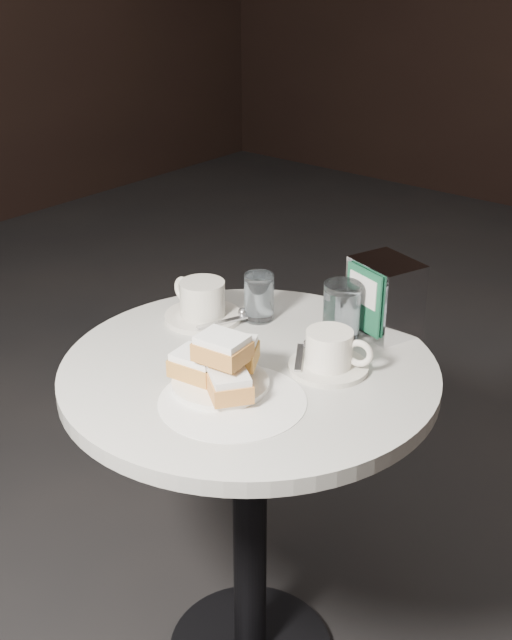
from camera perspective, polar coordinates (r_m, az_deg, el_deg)
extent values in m
cylinder|color=black|center=(1.70, -0.44, -14.50)|extent=(0.07, 0.07, 0.70)
cylinder|color=silver|center=(1.49, -0.49, -3.73)|extent=(0.70, 0.70, 0.03)
cylinder|color=white|center=(1.37, -1.69, -5.77)|extent=(0.28, 0.28, 0.00)
cylinder|color=white|center=(1.41, -2.54, -4.53)|extent=(0.20, 0.20, 0.01)
cube|color=#C5883C|center=(1.42, -4.20, -3.37)|extent=(0.09, 0.08, 0.03)
cube|color=white|center=(1.41, -4.23, -2.58)|extent=(0.09, 0.07, 0.01)
cube|color=#D68C42|center=(1.36, -1.94, -4.69)|extent=(0.11, 0.11, 0.03)
cube|color=white|center=(1.35, -1.95, -3.88)|extent=(0.10, 0.10, 0.01)
cube|color=#C1893B|center=(1.40, -1.69, -2.49)|extent=(0.11, 0.10, 0.03)
cube|color=white|center=(1.39, -1.70, -1.69)|extent=(0.10, 0.09, 0.01)
cube|color=#C6843D|center=(1.35, -2.40, -2.23)|extent=(0.09, 0.08, 0.03)
cube|color=white|center=(1.34, -2.42, -1.39)|extent=(0.09, 0.07, 0.01)
cylinder|color=silver|center=(1.66, -3.78, 0.24)|extent=(0.18, 0.18, 0.01)
cylinder|color=silver|center=(1.64, -3.82, 1.55)|extent=(0.10, 0.10, 0.07)
cylinder|color=#876149|center=(1.63, -3.85, 2.49)|extent=(0.10, 0.10, 0.00)
torus|color=silver|center=(1.68, -5.13, 2.15)|extent=(0.06, 0.02, 0.06)
cube|color=silver|center=(1.61, -2.40, -0.15)|extent=(0.05, 0.11, 0.00)
sphere|color=#B4B4B9|center=(1.64, -0.96, 0.54)|extent=(0.02, 0.02, 0.02)
cylinder|color=beige|center=(1.47, 5.17, -3.32)|extent=(0.19, 0.19, 0.01)
cylinder|color=white|center=(1.45, 5.22, -2.00)|extent=(0.11, 0.11, 0.07)
cylinder|color=#855B48|center=(1.44, 5.27, -1.05)|extent=(0.10, 0.10, 0.00)
torus|color=white|center=(1.44, 7.33, -2.36)|extent=(0.05, 0.03, 0.05)
cube|color=silver|center=(1.48, 3.09, -2.67)|extent=(0.07, 0.09, 0.00)
sphere|color=silver|center=(1.52, 3.70, -1.71)|extent=(0.02, 0.02, 0.02)
cylinder|color=silver|center=(1.63, 0.22, 1.64)|extent=(0.06, 0.06, 0.10)
cylinder|color=white|center=(1.64, 0.22, 1.52)|extent=(0.06, 0.06, 0.08)
cylinder|color=silver|center=(1.56, 6.10, 0.60)|extent=(0.09, 0.09, 0.12)
cylinder|color=silver|center=(1.56, 6.09, 0.45)|extent=(0.08, 0.08, 0.10)
cube|color=silver|center=(1.60, 9.16, 1.68)|extent=(0.15, 0.14, 0.15)
cube|color=#175236|center=(1.56, 7.65, 1.43)|extent=(0.10, 0.04, 0.13)
cube|color=silver|center=(1.55, 7.60, 2.11)|extent=(0.08, 0.03, 0.06)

